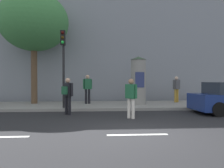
% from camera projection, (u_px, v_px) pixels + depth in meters
% --- Properties ---
extents(ground_plane, '(80.00, 80.00, 0.00)m').
position_uv_depth(ground_plane, '(138.00, 135.00, 6.49)').
color(ground_plane, '#232326').
extents(sidewalk_curb, '(36.00, 4.00, 0.15)m').
position_uv_depth(sidewalk_curb, '(116.00, 105.00, 13.47)').
color(sidewalk_curb, gray).
rests_on(sidewalk_curb, ground_plane).
extents(lane_markings, '(25.80, 0.16, 0.01)m').
position_uv_depth(lane_markings, '(138.00, 135.00, 6.49)').
color(lane_markings, silver).
rests_on(lane_markings, ground_plane).
extents(building_backdrop, '(36.00, 5.00, 9.89)m').
position_uv_depth(building_backdrop, '(111.00, 40.00, 18.38)').
color(building_backdrop, gray).
rests_on(building_backdrop, ground_plane).
extents(traffic_light, '(0.24, 0.45, 3.99)m').
position_uv_depth(traffic_light, '(63.00, 56.00, 11.47)').
color(traffic_light, black).
rests_on(traffic_light, sidewalk_curb).
extents(poster_column, '(0.97, 0.97, 2.87)m').
position_uv_depth(poster_column, '(138.00, 80.00, 13.39)').
color(poster_column, gray).
rests_on(poster_column, sidewalk_curb).
extents(street_tree, '(4.24, 4.24, 6.86)m').
position_uv_depth(street_tree, '(34.00, 22.00, 13.72)').
color(street_tree, brown).
rests_on(street_tree, sidewalk_curb).
extents(pedestrian_near_pole, '(0.53, 0.53, 1.70)m').
position_uv_depth(pedestrian_near_pole, '(67.00, 93.00, 10.23)').
color(pedestrian_near_pole, black).
rests_on(pedestrian_near_pole, ground_plane).
extents(pedestrian_in_red_top, '(0.47, 0.47, 1.66)m').
position_uv_depth(pedestrian_in_red_top, '(131.00, 95.00, 9.25)').
color(pedestrian_in_red_top, silver).
rests_on(pedestrian_in_red_top, ground_plane).
extents(pedestrian_in_dark_shirt, '(0.55, 0.45, 1.70)m').
position_uv_depth(pedestrian_in_dark_shirt, '(176.00, 87.00, 14.55)').
color(pedestrian_in_dark_shirt, '#B78C33').
rests_on(pedestrian_in_dark_shirt, sidewalk_curb).
extents(pedestrian_in_light_jacket, '(0.55, 0.35, 1.77)m').
position_uv_depth(pedestrian_in_light_jacket, '(88.00, 87.00, 13.64)').
color(pedestrian_in_light_jacket, black).
rests_on(pedestrian_in_light_jacket, sidewalk_curb).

